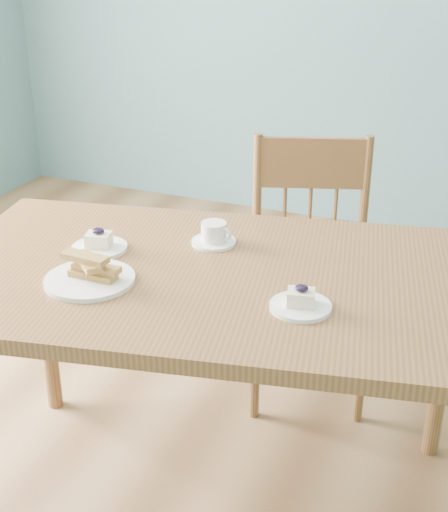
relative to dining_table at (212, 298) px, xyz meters
The scene contains 7 objects.
room 0.60m from the dining_table, 69.48° to the left, with size 5.01×5.01×2.71m.
dining_table is the anchor object (origin of this frame).
dining_chair 0.78m from the dining_table, 83.86° to the left, with size 0.57×0.56×1.00m.
cheesecake_plate_near 0.32m from the dining_table, 20.58° to the right, with size 0.16×0.16×0.07m.
cheesecake_plate_far 0.38m from the dining_table, behind, with size 0.16×0.16×0.07m.
coffee_cup 0.22m from the dining_table, 111.34° to the left, with size 0.13×0.13×0.07m.
biscotti_plate 0.35m from the dining_table, 146.53° to the right, with size 0.24×0.24×0.08m.
Camera 1 is at (0.69, -1.66, 1.70)m, focal length 50.00 mm.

